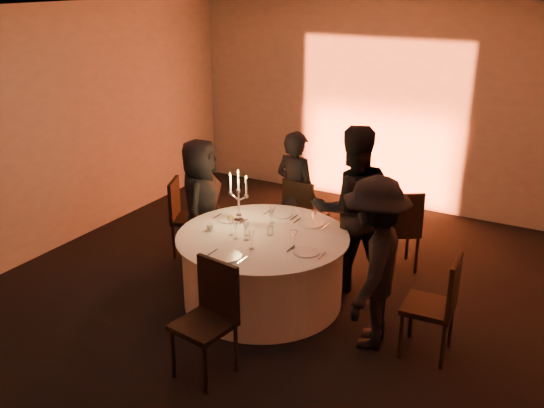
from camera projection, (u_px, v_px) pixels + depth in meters
The scene contains 32 objects.
floor at pixel (263, 300), 6.55m from camera, with size 7.00×7.00×0.00m, color black.
ceiling at pixel (261, 10), 5.47m from camera, with size 7.00×7.00×0.00m, color silver.
wall_back at pixel (382, 105), 8.87m from camera, with size 7.00×7.00×0.00m, color #A8A39C.
wall_left at pixel (49, 132), 7.37m from camera, with size 7.00×7.00×0.00m, color #A8A39C.
uplighter_fixture at pixel (369, 204), 9.14m from camera, with size 0.25×0.12×0.10m, color black.
banquet_table at pixel (263, 269), 6.41m from camera, with size 1.80×1.80×0.77m.
chair_left at pixel (184, 213), 7.48m from camera, with size 0.55×0.55×0.96m.
chair_back_left at pixel (302, 212), 7.46m from camera, with size 0.48×0.48×0.98m.
chair_back_right at pixel (401, 226), 7.03m from camera, with size 0.61×0.61×1.00m.
chair_right at pixel (439, 301), 5.42m from camera, with size 0.46×0.46×1.00m.
chair_front at pixel (210, 312), 5.21m from camera, with size 0.51×0.51×1.03m.
guest_left at pixel (201, 204), 7.08m from camera, with size 0.76×0.50×1.57m, color black.
guest_back_left at pixel (296, 193), 7.41m from camera, with size 0.57×0.38×1.57m, color black.
guest_back_right at pixel (352, 208), 6.57m from camera, with size 0.90×0.70×1.85m, color black.
guest_right at pixel (374, 264), 5.52m from camera, with size 1.07×0.62×1.66m, color black.
plate_left at pixel (230, 218), 6.67m from camera, with size 0.36×0.29×0.08m.
plate_back_left at pixel (280, 215), 6.78m from camera, with size 0.35×0.26×0.01m.
plate_back_right at pixel (311, 223), 6.55m from camera, with size 0.36×0.28×0.01m.
plate_right at pixel (306, 252), 5.88m from camera, with size 0.36×0.25×0.01m.
plate_front at pixel (227, 256), 5.80m from camera, with size 0.36×0.29×0.01m.
coffee_cup at pixel (210, 227), 6.39m from camera, with size 0.11×0.11×0.07m.
candelabra at pixel (239, 204), 6.55m from camera, with size 0.25×0.12×0.59m.
wine_glass_a at pixel (294, 236), 5.92m from camera, with size 0.07×0.07×0.19m.
wine_glass_b at pixel (314, 216), 6.40m from camera, with size 0.07×0.07×0.19m.
wine_glass_c at pixel (252, 236), 5.91m from camera, with size 0.07×0.07×0.19m.
wine_glass_d at pixel (235, 227), 6.13m from camera, with size 0.07×0.07×0.19m.
wine_glass_e at pixel (231, 223), 6.22m from camera, with size 0.07×0.07×0.19m.
wine_glass_f at pixel (272, 211), 6.52m from camera, with size 0.07×0.07×0.19m.
wine_glass_g at pixel (246, 228), 6.10m from camera, with size 0.07×0.07×0.19m.
wine_glass_h at pixel (271, 215), 6.44m from camera, with size 0.07×0.07×0.19m.
tumbler_a at pixel (247, 231), 6.26m from camera, with size 0.07×0.07×0.09m, color white.
tumbler_b at pixel (270, 231), 6.26m from camera, with size 0.07×0.07×0.09m, color white.
Camera 1 is at (2.88, -4.97, 3.31)m, focal length 40.00 mm.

